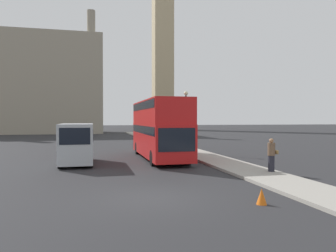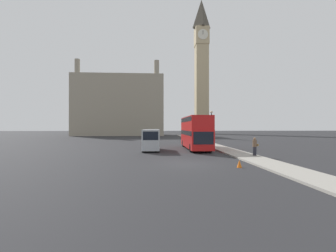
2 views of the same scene
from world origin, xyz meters
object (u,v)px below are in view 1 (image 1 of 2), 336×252
Objects in this scene: clock_tower at (163,23)px; white_van at (77,143)px; red_double_decker_bus at (159,127)px; street_lamp at (186,111)px; pedestrian at (271,155)px.

clock_tower is 11.42× the size of white_van.
white_van is (-5.82, -1.63, -0.98)m from red_double_decker_bus.
white_van is (-20.63, -68.43, -28.55)m from clock_tower.
street_lamp is (3.04, 3.35, 1.22)m from red_double_decker_bus.
clock_tower is 11.23× the size of street_lamp.
red_double_decker_bus is 1.98× the size of street_lamp.
pedestrian is at bearing -61.02° from red_double_decker_bus.
clock_tower reaches higher than white_van.
street_lamp is at bearing 29.32° from white_van.
clock_tower is at bearing 79.49° from street_lamp.
red_double_decker_bus is 4.68m from street_lamp.
red_double_decker_bus is 5.83× the size of pedestrian.
pedestrian is at bearing -82.96° from street_lamp.
street_lamp reaches higher than pedestrian.
pedestrian is (4.44, -8.02, -1.36)m from red_double_decker_bus.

